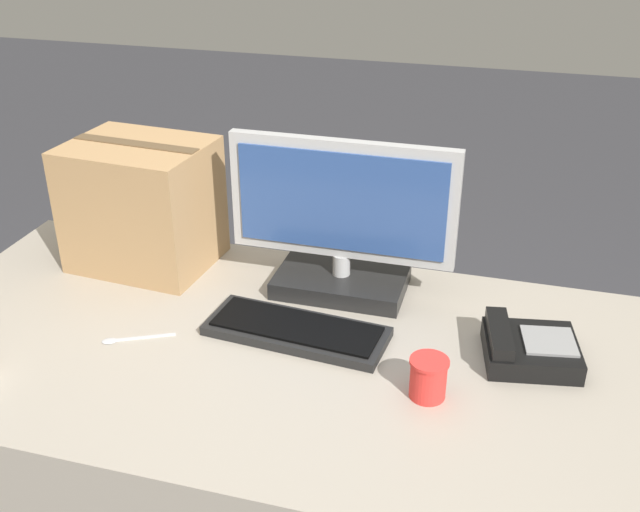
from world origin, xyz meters
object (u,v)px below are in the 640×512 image
at_px(monitor, 342,230).
at_px(keyboard, 297,330).
at_px(cardboard_box, 143,204).
at_px(spoon, 126,339).
at_px(paper_cup_right, 428,378).
at_px(desk_phone, 528,348).

height_order(monitor, keyboard, monitor).
bearing_deg(monitor, cardboard_box, 178.82).
distance_m(spoon, cardboard_box, 0.42).
bearing_deg(spoon, paper_cup_right, 152.13).
bearing_deg(paper_cup_right, keyboard, 156.58).
bearing_deg(cardboard_box, keyboard, -26.01).
distance_m(desk_phone, cardboard_box, 1.04).
distance_m(keyboard, cardboard_box, 0.58).
bearing_deg(cardboard_box, desk_phone, -10.97).
xyz_separation_m(keyboard, spoon, (-0.37, -0.12, -0.01)).
xyz_separation_m(keyboard, desk_phone, (0.51, 0.05, 0.02)).
distance_m(monitor, spoon, 0.57).
relative_size(monitor, cardboard_box, 1.49).
height_order(monitor, paper_cup_right, monitor).
xyz_separation_m(monitor, desk_phone, (0.46, -0.18, -0.14)).
xyz_separation_m(desk_phone, paper_cup_right, (-0.19, -0.19, 0.02)).
relative_size(monitor, spoon, 3.58).
bearing_deg(keyboard, paper_cup_right, -18.35).
bearing_deg(desk_phone, keyboard, 175.50).
bearing_deg(monitor, paper_cup_right, -53.43).
height_order(keyboard, spoon, keyboard).
bearing_deg(keyboard, desk_phone, 10.39).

